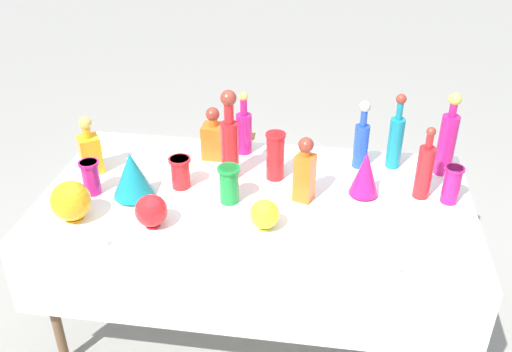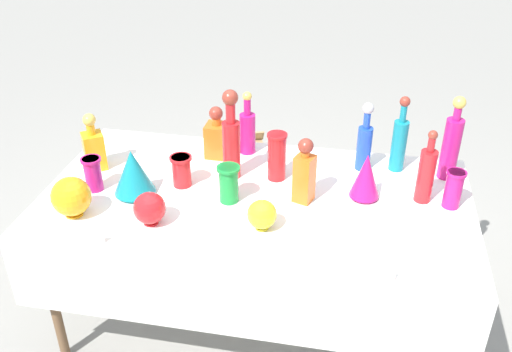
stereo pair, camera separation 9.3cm
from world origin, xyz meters
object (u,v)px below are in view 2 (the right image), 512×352
object	(u,v)px
tall_bottle_3	(426,173)
square_decanter_2	(94,147)
tall_bottle_0	(399,141)
slender_vase_1	(229,183)
slender_vase_4	(181,170)
slender_vase_3	(93,173)
tall_bottle_2	(231,139)
square_decanter_1	(217,136)
fluted_vase_1	(133,172)
round_bowl_1	(262,215)
slender_vase_2	(454,188)
slender_vase_0	(277,155)
tall_bottle_5	(451,144)
round_bowl_0	(150,208)
square_decanter_0	(305,172)
cardboard_box_behind_left	(235,168)
tall_bottle_1	(247,130)
round_bowl_2	(71,197)
fluted_vase_0	(366,176)
tall_bottle_4	(365,142)

from	to	relation	value
tall_bottle_3	square_decanter_2	xyz separation A→B (m)	(-1.53, -0.00, -0.02)
tall_bottle_0	square_decanter_2	xyz separation A→B (m)	(-1.42, -0.26, -0.04)
slender_vase_1	slender_vase_4	world-z (taller)	slender_vase_1
tall_bottle_3	slender_vase_3	size ratio (longest dim) A/B	2.13
tall_bottle_2	square_decanter_1	distance (m)	0.23
tall_bottle_0	slender_vase_4	size ratio (longest dim) A/B	2.55
fluted_vase_1	round_bowl_1	size ratio (longest dim) A/B	1.68
square_decanter_2	slender_vase_2	world-z (taller)	square_decanter_2
tall_bottle_2	slender_vase_0	bearing A→B (deg)	5.51
tall_bottle_3	square_decanter_1	size ratio (longest dim) A/B	1.28
round_bowl_1	slender_vase_4	bearing A→B (deg)	147.89
tall_bottle_5	slender_vase_1	world-z (taller)	tall_bottle_5
slender_vase_3	round_bowl_0	world-z (taller)	slender_vase_3
square_decanter_0	cardboard_box_behind_left	size ratio (longest dim) A/B	0.63
slender_vase_0	round_bowl_0	size ratio (longest dim) A/B	1.62
tall_bottle_1	round_bowl_2	xyz separation A→B (m)	(-0.61, -0.69, -0.03)
square_decanter_1	slender_vase_4	xyz separation A→B (m)	(-0.09, -0.30, -0.03)
slender_vase_3	cardboard_box_behind_left	world-z (taller)	slender_vase_3
tall_bottle_3	slender_vase_4	xyz separation A→B (m)	(-1.08, -0.08, -0.06)
tall_bottle_2	tall_bottle_5	xyz separation A→B (m)	(0.99, 0.18, -0.02)
square_decanter_1	slender_vase_3	distance (m)	0.63
square_decanter_1	slender_vase_3	size ratio (longest dim) A/B	1.67
slender_vase_1	round_bowl_1	size ratio (longest dim) A/B	1.32
tall_bottle_0	tall_bottle_3	world-z (taller)	tall_bottle_0
round_bowl_0	tall_bottle_5	bearing A→B (deg)	26.76
square_decanter_0	square_decanter_2	distance (m)	1.02
tall_bottle_2	round_bowl_1	xyz separation A→B (m)	(0.21, -0.39, -0.13)
square_decanter_0	fluted_vase_0	xyz separation A→B (m)	(0.26, 0.07, -0.03)
tall_bottle_0	slender_vase_4	world-z (taller)	tall_bottle_0
round_bowl_1	square_decanter_2	bearing A→B (deg)	158.93
tall_bottle_3	fluted_vase_1	world-z (taller)	tall_bottle_3
tall_bottle_4	tall_bottle_5	distance (m)	0.39
tall_bottle_2	slender_vase_1	size ratio (longest dim) A/B	2.56
tall_bottle_1	cardboard_box_behind_left	size ratio (longest dim) A/B	0.68
tall_bottle_4	round_bowl_0	xyz separation A→B (m)	(-0.84, -0.63, -0.07)
tall_bottle_1	fluted_vase_1	size ratio (longest dim) A/B	1.50
tall_bottle_3	slender_vase_4	distance (m)	1.08
tall_bottle_0	tall_bottle_2	xyz separation A→B (m)	(-0.76, -0.21, 0.04)
slender_vase_1	round_bowl_1	distance (m)	0.25
tall_bottle_0	round_bowl_1	xyz separation A→B (m)	(-0.55, -0.60, -0.08)
square_decanter_1	round_bowl_1	size ratio (longest dim) A/B	2.06
fluted_vase_0	round_bowl_0	xyz separation A→B (m)	(-0.86, -0.37, -0.04)
round_bowl_0	slender_vase_0	bearing A→B (deg)	45.33
square_decanter_0	slender_vase_0	xyz separation A→B (m)	(-0.15, 0.16, -0.02)
tall_bottle_2	tall_bottle_3	bearing A→B (deg)	-2.95
tall_bottle_4	round_bowl_1	size ratio (longest dim) A/B	2.65
fluted_vase_1	round_bowl_0	size ratio (longest dim) A/B	1.53
square_decanter_0	round_bowl_2	distance (m)	0.99
slender_vase_3	fluted_vase_0	world-z (taller)	fluted_vase_0
tall_bottle_4	slender_vase_2	distance (m)	0.47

